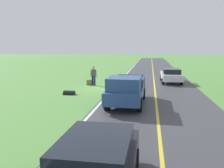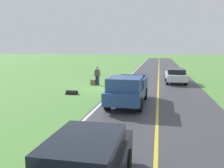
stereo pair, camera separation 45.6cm
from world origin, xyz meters
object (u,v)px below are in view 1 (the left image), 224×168
at_px(sedan_near_oncoming, 171,75).
at_px(pickup_truck_passing, 126,89).
at_px(suitcase_carried, 89,82).
at_px(hitchhiker_walking, 94,75).
at_px(sedan_ahead_same_lane, 94,167).

bearing_deg(sedan_near_oncoming, pickup_truck_passing, 70.96).
relative_size(suitcase_carried, sedan_near_oncoming, 0.11).
distance_m(hitchhiker_walking, pickup_truck_passing, 8.22).
height_order(suitcase_carried, sedan_near_oncoming, sedan_near_oncoming).
relative_size(hitchhiker_walking, suitcase_carried, 3.54).
bearing_deg(suitcase_carried, sedan_ahead_same_lane, 9.36).
distance_m(pickup_truck_passing, sedan_near_oncoming, 10.69).
bearing_deg(sedan_ahead_same_lane, hitchhiker_walking, -76.53).
xyz_separation_m(pickup_truck_passing, sedan_near_oncoming, (-3.49, -10.11, -0.21)).
bearing_deg(suitcase_carried, hitchhiker_walking, 100.86).
bearing_deg(sedan_ahead_same_lane, pickup_truck_passing, -88.95).
distance_m(sedan_ahead_same_lane, sedan_near_oncoming, 19.64).
relative_size(pickup_truck_passing, sedan_near_oncoming, 1.23).
xyz_separation_m(hitchhiker_walking, pickup_truck_passing, (-3.79, 7.29, -0.01)).
height_order(hitchhiker_walking, sedan_ahead_same_lane, hitchhiker_walking).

